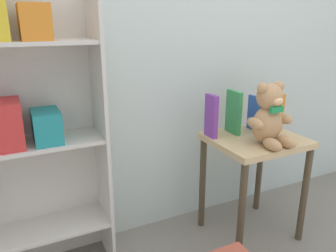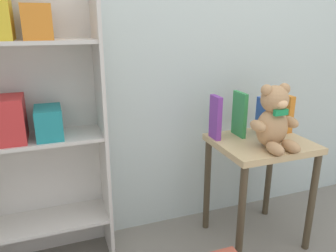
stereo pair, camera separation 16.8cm
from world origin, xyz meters
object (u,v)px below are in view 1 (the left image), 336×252
Objects in this scene: display_table at (254,156)px; book_standing_green at (233,112)px; teddy_bear at (269,116)px; book_standing_orange at (273,110)px; book_standing_purple at (211,116)px; bookshelf_side at (26,122)px; book_standing_blue at (256,114)px.

display_table is 2.47× the size of book_standing_green.
teddy_bear is 0.34m from book_standing_orange.
book_standing_purple is 0.96× the size of book_standing_green.
display_table is 0.29m from book_standing_green.
display_table is 0.35m from book_standing_orange.
teddy_bear is 0.32m from book_standing_purple.
bookshelf_side is 1.25m from teddy_bear.
display_table is 2.57× the size of book_standing_purple.
bookshelf_side is 1.45m from book_standing_orange.
bookshelf_side is at bearing 175.68° from book_standing_green.
display_table is (1.21, -0.23, -0.31)m from bookshelf_side.
book_standing_orange is (0.15, 0.02, 0.00)m from book_standing_blue.
book_standing_purple is 0.47m from book_standing_orange.
teddy_bear reaches higher than book_standing_orange.
bookshelf_side is at bearing 175.09° from book_standing_purple.
bookshelf_side reaches higher than book_standing_blue.
teddy_bear is 1.32× the size of book_standing_green.
book_standing_blue is 0.16m from book_standing_orange.
book_standing_green is at bearing 121.73° from display_table.
bookshelf_side reaches higher than teddy_bear.
book_standing_blue is 0.96× the size of book_standing_orange.
book_standing_blue is (1.29, -0.13, -0.08)m from bookshelf_side.
book_standing_purple is (0.98, -0.10, -0.07)m from bookshelf_side.
bookshelf_side is 6.82× the size of book_standing_blue.
bookshelf_side is 2.28× the size of display_table.
bookshelf_side reaches higher than book_standing_orange.
teddy_bear is 0.23m from book_standing_blue.
book_standing_orange is at bearing -4.40° from bookshelf_side.
book_standing_blue is at bearing 53.44° from display_table.
book_standing_purple reaches higher than display_table.
book_standing_orange is at bearing 42.76° from teddy_bear.
bookshelf_side reaches higher than book_standing_green.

